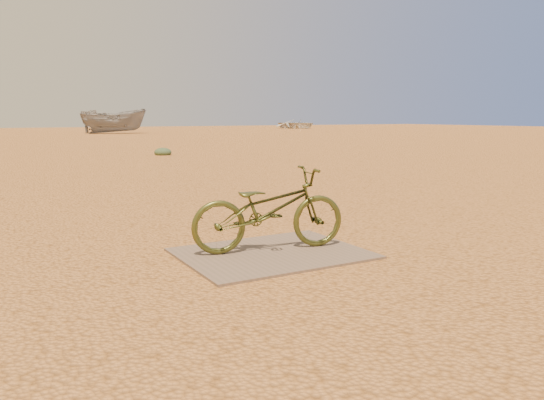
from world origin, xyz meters
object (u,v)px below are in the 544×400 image
plywood_board (272,253)px  boat_far_right (297,124)px  bicycle (269,209)px  boat_mid_right (114,121)px

plywood_board → boat_far_right: 50.81m
plywood_board → bicycle: size_ratio=1.12×
boat_mid_right → boat_far_right: bearing=-61.9°
plywood_board → boat_mid_right: 36.56m
plywood_board → boat_mid_right: size_ratio=0.35×
boat_mid_right → boat_far_right: (20.34, 7.00, -0.44)m
plywood_board → bicycle: bicycle is taller
boat_mid_right → boat_far_right: 21.51m
bicycle → boat_mid_right: 36.46m
plywood_board → boat_far_right: size_ratio=0.37×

